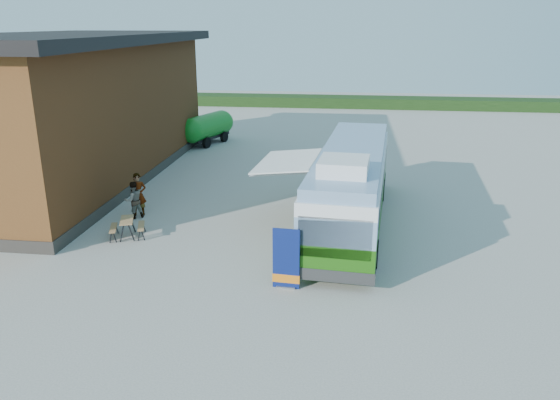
# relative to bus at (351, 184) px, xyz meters

# --- Properties ---
(ground) EXTENTS (100.00, 100.00, 0.00)m
(ground) POSITION_rel_bus_xyz_m (-4.14, -4.42, -1.78)
(ground) COLOR #BCB7AD
(ground) RESTS_ON ground
(barn) EXTENTS (9.60, 21.20, 7.50)m
(barn) POSITION_rel_bus_xyz_m (-14.64, 5.58, 1.81)
(barn) COLOR brown
(barn) RESTS_ON ground
(hedge) EXTENTS (40.00, 3.00, 1.00)m
(hedge) POSITION_rel_bus_xyz_m (3.86, 33.58, -1.28)
(hedge) COLOR #264419
(hedge) RESTS_ON ground
(bus) EXTENTS (3.56, 12.32, 3.73)m
(bus) POSITION_rel_bus_xyz_m (0.00, 0.00, 0.00)
(bus) COLOR #2E7313
(bus) RESTS_ON ground
(awning) EXTENTS (2.85, 4.24, 0.51)m
(awning) POSITION_rel_bus_xyz_m (-2.37, 0.19, 0.94)
(awning) COLOR white
(awning) RESTS_ON ground
(banner) EXTENTS (0.87, 0.23, 2.01)m
(banner) POSITION_rel_bus_xyz_m (-1.98, -5.93, -0.96)
(banner) COLOR navy
(banner) RESTS_ON ground
(picnic_table) EXTENTS (1.59, 1.50, 0.74)m
(picnic_table) POSITION_rel_bus_xyz_m (-8.63, -2.44, -1.23)
(picnic_table) COLOR tan
(picnic_table) RESTS_ON ground
(person_a) EXTENTS (0.77, 0.60, 1.88)m
(person_a) POSITION_rel_bus_xyz_m (-9.12, 0.11, -0.84)
(person_a) COLOR #999999
(person_a) RESTS_ON ground
(person_b) EXTENTS (1.00, 0.98, 1.62)m
(person_b) POSITION_rel_bus_xyz_m (-9.20, -0.28, -0.97)
(person_b) COLOR #999999
(person_b) RESTS_ON ground
(slurry_tanker) EXTENTS (2.86, 5.37, 2.07)m
(slurry_tanker) POSITION_rel_bus_xyz_m (-9.84, 14.79, -0.59)
(slurry_tanker) COLOR #177F20
(slurry_tanker) RESTS_ON ground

